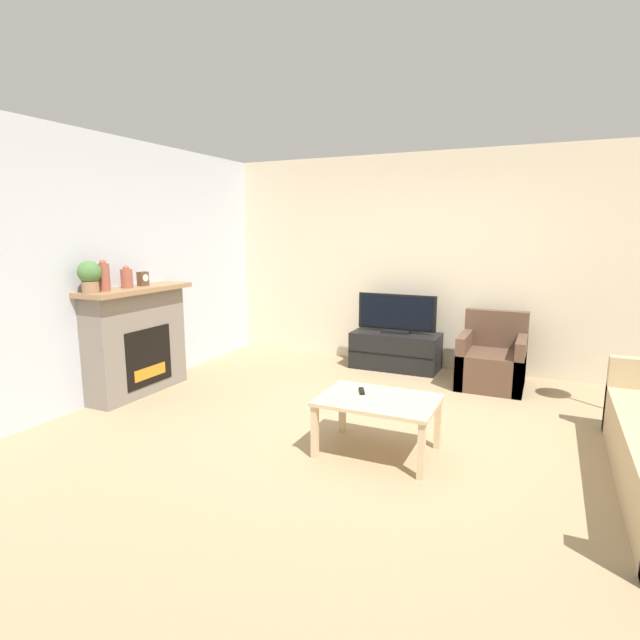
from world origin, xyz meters
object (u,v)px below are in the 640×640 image
Objects in this scene: fireplace at (137,340)px; remote at (362,391)px; mantel_clock at (143,279)px; mantel_vase_centre_left at (127,278)px; coffee_table at (378,405)px; tv_stand at (396,351)px; tv at (396,315)px; potted_plant at (90,275)px; armchair at (492,362)px; mantel_vase_left at (104,276)px.

fireplace is 8.42× the size of remote.
mantel_vase_centre_left is at bearing -90.19° from mantel_clock.
tv_stand is at bearing 102.98° from coffee_table.
mantel_vase_centre_left is at bearing 152.27° from remote.
tv_stand is (2.23, 2.21, -1.03)m from mantel_vase_centre_left.
fireplace is at bearing 150.21° from remote.
tv is (2.23, 2.21, -0.57)m from mantel_vase_centre_left.
tv_stand is 2.42m from remote.
fireplace reaches higher than tv.
mantel_vase_centre_left is 0.46m from potted_plant.
mantel_clock is 3.96m from armchair.
tv reaches higher than tv_stand.
mantel_vase_centre_left is 2.94m from coffee_table.
mantel_clock reaches higher than fireplace.
remote is (2.63, 0.29, -0.86)m from potted_plant.
potted_plant is (-0.00, -0.68, 0.09)m from mantel_clock.
mantel_clock is at bearing -153.06° from armchair.
tv is at bearing 50.00° from potted_plant.
remote is (0.40, -2.37, -0.23)m from tv.
mantel_vase_centre_left reaches higher than tv.
potted_plant is at bearing -144.80° from armchair.
fireplace is 3.11m from tv_stand.
mantel_vase_centre_left is 0.23× the size of tv.
mantel_clock reaches higher than coffee_table.
remote is (-0.80, -2.13, 0.19)m from armchair.
mantel_vase_left is 1.01× the size of potted_plant.
potted_plant is at bearing -90.00° from mantel_vase_left.
potted_plant reaches higher than coffee_table.
coffee_table is at bearing 0.87° from mantel_vase_left.
tv_stand is 1.22m from armchair.
tv_stand is at bearing 41.67° from mantel_clock.
tv is 1.10× the size of coffee_table.
mantel_clock reaches higher than remote.
mantel_vase_centre_left is at bearing 90.00° from mantel_vase_left.
tv reaches higher than remote.
fireplace is 4.22× the size of potted_plant.
coffee_table is (2.80, -0.47, -0.84)m from mantel_clock.
remote is at bearing -80.47° from tv_stand.
mantel_clock is at bearing 82.23° from fireplace.
potted_plant is at bearing -90.06° from mantel_clock.
potted_plant is 0.28× the size of tv_stand.
fireplace is 0.81m from mantel_vase_left.
mantel_vase_centre_left is 0.23m from mantel_clock.
potted_plant is at bearing -130.00° from tv.
mantel_vase_left is 3.52m from tv_stand.
coffee_table is (0.57, -2.46, 0.16)m from tv_stand.
tv_stand is at bearing 90.00° from tv.
mantel_clock is 0.49× the size of potted_plant.
mantel_vase_centre_left reaches higher than fireplace.
remote is at bearing -110.53° from armchair.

